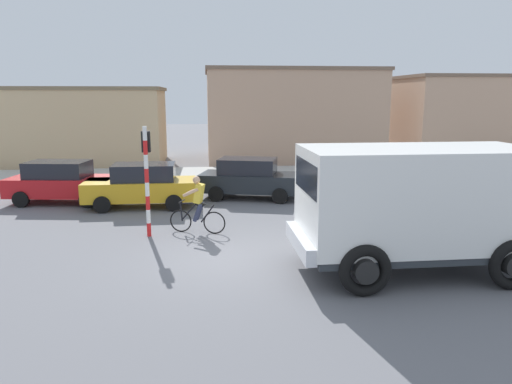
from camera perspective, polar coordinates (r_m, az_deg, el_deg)
The scene contains 11 objects.
ground_plane at distance 12.29m, azimuth -3.25°, elevation -7.87°, with size 120.00×120.00×0.00m, color slate.
sidewalk_far at distance 24.51m, azimuth -4.63°, elevation 1.98°, with size 80.00×5.00×0.16m, color #ADADA8.
truck_foreground at distance 11.57m, azimuth 18.39°, elevation -1.08°, with size 5.44×2.89×2.90m.
cyclist at distance 14.39m, azimuth -6.94°, elevation -1.51°, with size 1.66×0.66×1.72m.
traffic_light_pole at distance 14.15m, azimuth -12.82°, elevation 3.03°, with size 0.24×0.43×3.20m.
car_red_near at distance 19.22m, azimuth -0.67°, elevation 1.66°, with size 4.30×2.68×1.60m.
car_white_mid at distance 18.19m, azimuth -13.37°, elevation 0.80°, with size 4.02×1.91×1.60m.
car_far_side at distance 19.82m, azimuth -21.96°, elevation 1.13°, with size 4.20×2.29×1.60m.
building_corner_left at distance 31.25m, azimuth -22.00°, elevation 7.26°, with size 12.12×5.61×4.54m.
building_mid_block at distance 31.85m, azimuth 4.01°, elevation 9.14°, with size 10.85×7.63×5.70m.
building_corner_right at distance 34.88m, azimuth 22.62°, elevation 8.19°, with size 7.67×6.47×5.33m.
Camera 1 is at (-0.50, -11.60, 4.03)m, focal length 33.84 mm.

